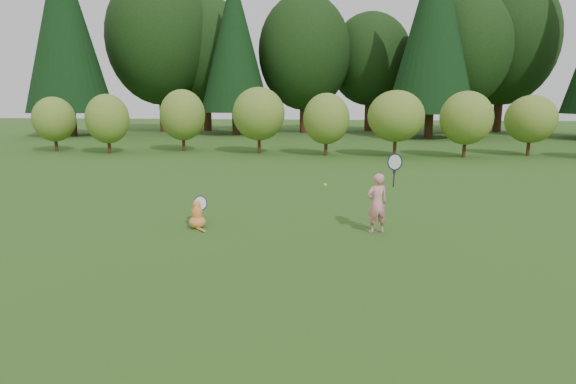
# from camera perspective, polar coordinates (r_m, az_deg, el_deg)

# --- Properties ---
(ground) EXTENTS (100.00, 100.00, 0.00)m
(ground) POSITION_cam_1_polar(r_m,az_deg,el_deg) (7.88, -2.21, -6.06)
(ground) COLOR #254D15
(ground) RESTS_ON ground
(shrub_row) EXTENTS (28.00, 3.00, 2.80)m
(shrub_row) POSITION_cam_1_polar(r_m,az_deg,el_deg) (20.49, 3.92, 8.34)
(shrub_row) COLOR #507323
(shrub_row) RESTS_ON ground
(woodland_backdrop) EXTENTS (48.00, 10.00, 15.00)m
(woodland_backdrop) POSITION_cam_1_polar(r_m,az_deg,el_deg) (30.90, 5.33, 20.52)
(woodland_backdrop) COLOR black
(woodland_backdrop) RESTS_ON ground
(child) EXTENTS (0.62, 0.42, 1.58)m
(child) POSITION_cam_1_polar(r_m,az_deg,el_deg) (8.48, 10.58, -1.17)
(child) COLOR pink
(child) RESTS_ON ground
(cat) EXTENTS (0.48, 0.78, 0.68)m
(cat) POSITION_cam_1_polar(r_m,az_deg,el_deg) (8.90, -10.72, -2.51)
(cat) COLOR #CE6A27
(cat) RESTS_ON ground
(tennis_ball) EXTENTS (0.06, 0.06, 0.06)m
(tennis_ball) POSITION_cam_1_polar(r_m,az_deg,el_deg) (8.15, 4.43, 0.83)
(tennis_ball) COLOR #9DCD18
(tennis_ball) RESTS_ON ground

